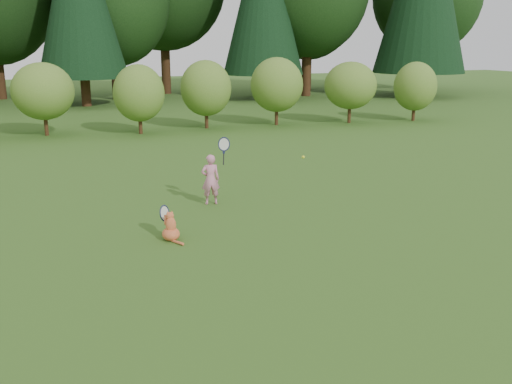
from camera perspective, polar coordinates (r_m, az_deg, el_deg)
name	(u,v)px	position (r m, az deg, el deg)	size (l,w,h in m)	color
ground	(262,244)	(9.70, 0.57, -5.23)	(100.00, 100.00, 0.00)	#254C15
shrub_row	(134,96)	(21.83, -12.08, 9.37)	(28.00, 3.00, 2.80)	#4F7725
child	(211,178)	(11.98, -4.53, 1.38)	(0.62, 0.41, 1.59)	pink
cat	(170,225)	(9.94, -8.56, -3.27)	(0.34, 0.71, 0.71)	#B54922
tennis_ball	(303,157)	(11.31, 4.75, 3.51)	(0.06, 0.06, 0.06)	yellow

